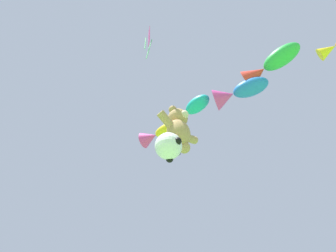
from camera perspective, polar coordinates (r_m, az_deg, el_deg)
name	(u,v)px	position (r m, az deg, el deg)	size (l,w,h in m)	color
teddy_bear_kite	(179,128)	(8.56, 2.69, -0.54)	(2.10, 0.93, 2.14)	tan
soccer_ball_kite	(169,146)	(6.73, 0.18, -5.16)	(0.91, 0.91, 0.84)	white
fish_kite_goldfin	(159,134)	(10.64, -2.42, -2.00)	(1.20, 2.17, 0.79)	yellow
fish_kite_teal	(189,111)	(10.88, 5.39, 3.88)	(0.91, 2.04, 0.91)	#19ADB2
fish_kite_cobalt	(237,92)	(10.23, 17.16, 8.16)	(1.61, 2.45, 0.99)	blue
fish_kite_emerald	(268,66)	(10.55, 24.04, 13.69)	(1.00, 2.35, 0.98)	green
diamond_kite	(149,39)	(11.17, -4.91, 21.24)	(0.62, 0.78, 2.55)	#E53F9E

